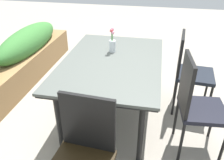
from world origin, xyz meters
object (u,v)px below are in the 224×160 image
(chair_near_right, at_px, (189,68))
(flower_vase, at_px, (112,42))
(dining_table, at_px, (112,65))
(planter_box, at_px, (1,75))
(chair_end_left, at_px, (83,152))
(chair_near_left, at_px, (195,102))

(chair_near_right, bearing_deg, flower_vase, -77.70)
(dining_table, relative_size, planter_box, 0.43)
(chair_near_right, relative_size, chair_end_left, 1.04)
(dining_table, bearing_deg, chair_end_left, -179.68)
(chair_near_left, relative_size, chair_near_right, 1.04)
(planter_box, bearing_deg, chair_end_left, -128.71)
(chair_near_left, xyz_separation_m, chair_end_left, (-0.73, 0.83, -0.04))
(chair_end_left, height_order, flower_vase, flower_vase)
(chair_end_left, bearing_deg, flower_vase, -83.51)
(flower_vase, bearing_deg, dining_table, -169.68)
(flower_vase, bearing_deg, chair_end_left, -177.86)
(dining_table, distance_m, planter_box, 1.52)
(chair_near_left, relative_size, flower_vase, 3.50)
(chair_near_right, xyz_separation_m, planter_box, (-0.23, 2.32, -0.21))
(chair_end_left, distance_m, planter_box, 1.91)
(chair_near_right, height_order, flower_vase, flower_vase)
(dining_table, relative_size, chair_end_left, 1.64)
(chair_near_left, height_order, chair_end_left, chair_near_left)
(chair_near_left, xyz_separation_m, flower_vase, (0.58, 0.88, 0.29))
(dining_table, relative_size, flower_vase, 5.34)
(chair_near_left, height_order, chair_near_right, chair_near_left)
(dining_table, distance_m, chair_end_left, 1.09)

